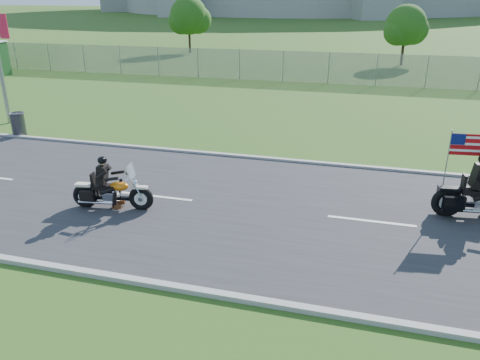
# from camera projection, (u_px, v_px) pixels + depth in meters

# --- Properties ---
(ground) EXTENTS (420.00, 420.00, 0.00)m
(ground) POSITION_uv_depth(u_px,v_px,m) (222.00, 205.00, 12.97)
(ground) COLOR #284716
(ground) RESTS_ON ground
(road) EXTENTS (120.00, 8.00, 0.04)m
(road) POSITION_uv_depth(u_px,v_px,m) (222.00, 205.00, 12.96)
(road) COLOR #28282B
(road) RESTS_ON ground
(curb_north) EXTENTS (120.00, 0.18, 0.12)m
(curb_north) POSITION_uv_depth(u_px,v_px,m) (256.00, 158.00, 16.58)
(curb_north) COLOR #9E9B93
(curb_north) RESTS_ON ground
(curb_south) EXTENTS (120.00, 0.18, 0.12)m
(curb_south) POSITION_uv_depth(u_px,v_px,m) (162.00, 285.00, 9.32)
(curb_south) COLOR #9E9B93
(curb_south) RESTS_ON ground
(fence) EXTENTS (60.00, 0.03, 2.00)m
(fence) POSITION_uv_depth(u_px,v_px,m) (240.00, 65.00, 31.74)
(fence) COLOR gray
(fence) RESTS_ON ground
(tree_fence_near) EXTENTS (3.52, 3.28, 4.75)m
(tree_fence_near) POSITION_uv_depth(u_px,v_px,m) (406.00, 27.00, 37.30)
(tree_fence_near) COLOR #382316
(tree_fence_near) RESTS_ON ground
(tree_fence_mid) EXTENTS (3.96, 3.69, 5.30)m
(tree_fence_mid) POSITION_uv_depth(u_px,v_px,m) (189.00, 18.00, 45.67)
(tree_fence_mid) COLOR #382316
(tree_fence_mid) RESTS_ON ground
(motorcycle_lead) EXTENTS (2.24, 0.78, 1.51)m
(motorcycle_lead) POSITION_uv_depth(u_px,v_px,m) (111.00, 193.00, 12.58)
(motorcycle_lead) COLOR black
(motorcycle_lead) RESTS_ON ground
(trash_can) EXTENTS (0.73, 0.73, 0.95)m
(trash_can) POSITION_uv_depth(u_px,v_px,m) (18.00, 125.00, 19.12)
(trash_can) COLOR #313236
(trash_can) RESTS_ON ground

